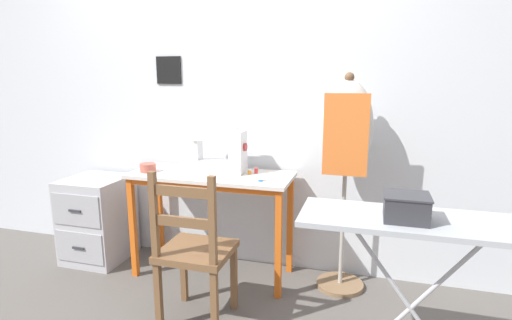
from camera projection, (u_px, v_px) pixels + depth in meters
ground_plane at (201, 288)px, 2.74m from camera, size 14.00×14.00×0.00m
wall_back at (225, 97)px, 2.97m from camera, size 10.00×0.06×2.55m
sewing_table at (211, 189)px, 2.81m from camera, size 1.15×0.46×0.76m
sewing_machine at (222, 153)px, 2.81m from camera, size 0.38×0.17×0.32m
fabric_bowl at (148, 167)px, 2.84m from camera, size 0.11×0.11×0.06m
scissors at (265, 180)px, 2.61m from camera, size 0.13×0.13×0.01m
thread_spool_near_machine at (249, 172)px, 2.77m from camera, size 0.03×0.03×0.03m
thread_spool_mid_table at (256, 171)px, 2.79m from camera, size 0.03×0.03×0.04m
wooden_chair at (194, 252)px, 2.28m from camera, size 0.40×0.38×0.93m
filing_cabinet at (98, 219)px, 3.14m from camera, size 0.44×0.48×0.66m
dress_form at (347, 140)px, 2.55m from camera, size 0.32×0.32×1.45m
ironing_board at (417, 229)px, 1.72m from camera, size 1.00×0.37×0.84m
storage_box at (406, 207)px, 1.68m from camera, size 0.19×0.17×0.11m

